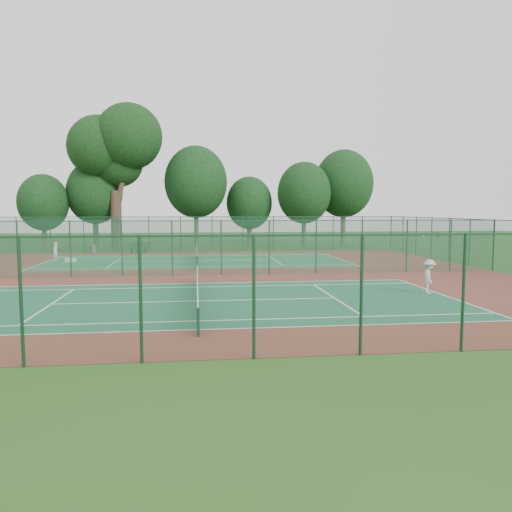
% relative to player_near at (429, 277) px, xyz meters
% --- Properties ---
extents(ground, '(120.00, 120.00, 0.00)m').
position_rel_player_near_xyz_m(ground, '(-11.38, 8.32, -0.87)').
color(ground, '#214916').
rests_on(ground, ground).
extents(red_pad, '(40.00, 36.00, 0.01)m').
position_rel_player_near_xyz_m(red_pad, '(-11.38, 8.32, -0.86)').
color(red_pad, maroon).
rests_on(red_pad, ground).
extents(court_near, '(23.77, 10.97, 0.01)m').
position_rel_player_near_xyz_m(court_near, '(-11.38, -0.68, -0.85)').
color(court_near, '#1B583A').
rests_on(court_near, red_pad).
extents(court_far, '(23.77, 10.97, 0.01)m').
position_rel_player_near_xyz_m(court_far, '(-11.38, 17.32, -0.85)').
color(court_far, '#216B3D').
rests_on(court_far, red_pad).
extents(fence_north, '(40.00, 0.09, 3.50)m').
position_rel_player_near_xyz_m(fence_north, '(-11.38, 26.32, 0.89)').
color(fence_north, '#18482B').
rests_on(fence_north, ground).
extents(fence_south, '(40.00, 0.09, 3.50)m').
position_rel_player_near_xyz_m(fence_south, '(-11.38, -9.68, 0.89)').
color(fence_south, '#174627').
rests_on(fence_south, ground).
extents(fence_east, '(0.09, 36.00, 3.50)m').
position_rel_player_near_xyz_m(fence_east, '(8.62, 8.32, 0.89)').
color(fence_east, '#1B5236').
rests_on(fence_east, ground).
extents(fence_divider, '(40.00, 0.09, 3.50)m').
position_rel_player_near_xyz_m(fence_divider, '(-11.38, 8.32, 0.89)').
color(fence_divider, '#174528').
rests_on(fence_divider, ground).
extents(tennis_net_near, '(0.10, 12.90, 0.97)m').
position_rel_player_near_xyz_m(tennis_net_near, '(-11.38, -0.68, -0.32)').
color(tennis_net_near, '#12311E').
rests_on(tennis_net_near, ground).
extents(tennis_net_far, '(0.10, 12.90, 0.97)m').
position_rel_player_near_xyz_m(tennis_net_far, '(-11.38, 17.32, -0.32)').
color(tennis_net_far, '#12311D').
rests_on(tennis_net_far, ground).
extents(player_near, '(0.96, 1.24, 1.69)m').
position_rel_player_near_xyz_m(player_near, '(0.00, 0.00, 0.00)').
color(player_near, silver).
rests_on(player_near, court_near).
extents(player_far, '(0.52, 0.63, 1.50)m').
position_rel_player_near_xyz_m(player_far, '(-22.77, 18.67, -0.10)').
color(player_far, white).
rests_on(player_far, court_far).
extents(trash_bin, '(0.55, 0.55, 0.78)m').
position_rel_player_near_xyz_m(trash_bin, '(-21.18, 25.92, -0.47)').
color(trash_bin, slate).
rests_on(trash_bin, red_pad).
extents(bench, '(1.73, 1.14, 1.03)m').
position_rel_player_near_xyz_m(bench, '(-16.85, 25.21, -0.32)').
color(bench, black).
rests_on(bench, red_pad).
extents(kit_bag, '(0.93, 0.52, 0.33)m').
position_rel_player_near_xyz_m(kit_bag, '(-21.35, 17.62, -0.69)').
color(kit_bag, silver).
rests_on(kit_bag, red_pad).
extents(stray_ball_a, '(0.07, 0.07, 0.07)m').
position_rel_player_near_xyz_m(stray_ball_a, '(-9.99, 7.80, -0.82)').
color(stray_ball_a, gold).
rests_on(stray_ball_a, red_pad).
extents(stray_ball_b, '(0.07, 0.07, 0.07)m').
position_rel_player_near_xyz_m(stray_ball_b, '(-4.65, 7.84, -0.82)').
color(stray_ball_b, gold).
rests_on(stray_ball_b, red_pad).
extents(stray_ball_c, '(0.07, 0.07, 0.07)m').
position_rel_player_near_xyz_m(stray_ball_c, '(-14.88, 7.40, -0.82)').
color(stray_ball_c, '#EFF037').
rests_on(stray_ball_c, red_pad).
extents(big_tree, '(9.94, 7.28, 15.28)m').
position_rel_player_near_xyz_m(big_tree, '(-19.74, 31.60, 9.95)').
color(big_tree, '#38281E').
rests_on(big_tree, ground).
extents(evergreen_row, '(39.00, 5.00, 12.00)m').
position_rel_player_near_xyz_m(evergreen_row, '(-10.88, 32.57, -0.87)').
color(evergreen_row, black).
rests_on(evergreen_row, ground).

